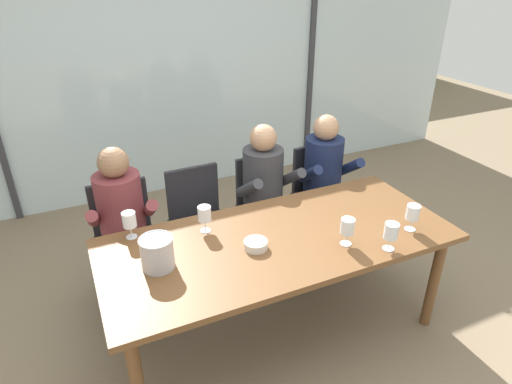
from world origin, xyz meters
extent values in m
plane|color=#847056|center=(0.00, 1.00, 0.00)|extent=(14.00, 14.00, 0.00)
cube|color=silver|center=(0.00, 2.48, 1.30)|extent=(7.39, 0.03, 2.60)
cube|color=#38383D|center=(1.66, 2.46, 1.30)|extent=(0.06, 0.06, 2.60)
cube|color=#477A38|center=(0.00, 6.48, 0.98)|extent=(13.39, 2.40, 1.96)
cube|color=brown|center=(0.00, 0.00, 0.76)|extent=(2.19, 0.95, 0.04)
cylinder|color=brown|center=(0.99, -0.37, 0.37)|extent=(0.07, 0.07, 0.74)
cylinder|color=brown|center=(-0.99, 0.37, 0.37)|extent=(0.07, 0.07, 0.74)
cylinder|color=brown|center=(0.99, 0.37, 0.37)|extent=(0.07, 0.07, 0.74)
cube|color=#232328|center=(-0.83, 0.77, 0.46)|extent=(0.45, 0.45, 0.03)
cube|color=#232328|center=(-0.82, 0.97, 0.68)|extent=(0.42, 0.05, 0.42)
cylinder|color=#232328|center=(-1.02, 0.58, 0.22)|extent=(0.04, 0.04, 0.44)
cylinder|color=#232328|center=(-0.64, 0.58, 0.22)|extent=(0.04, 0.04, 0.44)
cylinder|color=#232328|center=(-1.01, 0.96, 0.22)|extent=(0.04, 0.04, 0.44)
cylinder|color=#232328|center=(-0.63, 0.96, 0.22)|extent=(0.04, 0.04, 0.44)
cube|color=#232328|center=(-0.25, 0.79, 0.46)|extent=(0.45, 0.45, 0.03)
cube|color=#232328|center=(-0.26, 0.99, 0.68)|extent=(0.42, 0.05, 0.42)
cylinder|color=#232328|center=(-0.44, 0.59, 0.22)|extent=(0.04, 0.04, 0.44)
cylinder|color=#232328|center=(-0.06, 0.60, 0.22)|extent=(0.04, 0.04, 0.44)
cylinder|color=#232328|center=(-0.45, 0.97, 0.22)|extent=(0.04, 0.04, 0.44)
cylinder|color=#232328|center=(-0.07, 0.98, 0.22)|extent=(0.04, 0.04, 0.44)
cube|color=#232328|center=(0.31, 0.77, 0.46)|extent=(0.45, 0.45, 0.03)
cube|color=#232328|center=(0.32, 0.97, 0.68)|extent=(0.42, 0.05, 0.42)
cylinder|color=#232328|center=(0.12, 0.59, 0.22)|extent=(0.04, 0.04, 0.44)
cylinder|color=#232328|center=(0.50, 0.58, 0.22)|extent=(0.04, 0.04, 0.44)
cylinder|color=#232328|center=(0.13, 0.97, 0.22)|extent=(0.04, 0.04, 0.44)
cylinder|color=#232328|center=(0.51, 0.96, 0.22)|extent=(0.04, 0.04, 0.44)
cube|color=#232328|center=(0.88, 0.81, 0.46)|extent=(0.49, 0.49, 0.03)
cube|color=#232328|center=(0.86, 1.01, 0.68)|extent=(0.42, 0.09, 0.42)
cylinder|color=#232328|center=(0.72, 0.60, 0.22)|extent=(0.04, 0.04, 0.44)
cylinder|color=#232328|center=(1.09, 0.65, 0.22)|extent=(0.04, 0.04, 0.44)
cylinder|color=#232328|center=(0.67, 0.98, 0.22)|extent=(0.04, 0.04, 0.44)
cylinder|color=#232328|center=(1.05, 1.02, 0.22)|extent=(0.04, 0.04, 0.44)
cylinder|color=brown|center=(-0.83, 0.82, 0.75)|extent=(0.34, 0.34, 0.52)
sphere|color=#936B4C|center=(-0.83, 0.82, 1.10)|extent=(0.21, 0.21, 0.21)
cube|color=#47423D|center=(-0.93, 0.63, 0.49)|extent=(0.15, 0.41, 0.13)
cube|color=#47423D|center=(-0.75, 0.62, 0.49)|extent=(0.15, 0.41, 0.13)
cylinder|color=#47423D|center=(-0.94, 0.43, 0.23)|extent=(0.10, 0.10, 0.47)
cylinder|color=#47423D|center=(-0.76, 0.42, 0.23)|extent=(0.10, 0.10, 0.47)
cylinder|color=brown|center=(-1.03, 0.71, 0.78)|extent=(0.10, 0.33, 0.26)
cylinder|color=brown|center=(-0.65, 0.69, 0.78)|extent=(0.10, 0.33, 0.26)
cylinder|color=#38383D|center=(0.28, 0.82, 0.75)|extent=(0.35, 0.35, 0.52)
sphere|color=tan|center=(0.28, 0.82, 1.10)|extent=(0.21, 0.21, 0.21)
cube|color=#47423D|center=(0.21, 0.62, 0.49)|extent=(0.16, 0.41, 0.13)
cube|color=#47423D|center=(0.38, 0.63, 0.49)|extent=(0.16, 0.41, 0.13)
cylinder|color=#47423D|center=(0.22, 0.42, 0.23)|extent=(0.10, 0.10, 0.47)
cylinder|color=#47423D|center=(0.40, 0.43, 0.23)|extent=(0.10, 0.10, 0.47)
cylinder|color=#38383D|center=(0.10, 0.69, 0.78)|extent=(0.11, 0.33, 0.26)
cylinder|color=#38383D|center=(0.48, 0.72, 0.78)|extent=(0.11, 0.33, 0.26)
cylinder|color=#192347|center=(0.84, 0.82, 0.75)|extent=(0.34, 0.34, 0.52)
sphere|color=tan|center=(0.84, 0.82, 1.10)|extent=(0.21, 0.21, 0.21)
cube|color=#47423D|center=(0.74, 0.63, 0.49)|extent=(0.16, 0.41, 0.13)
cube|color=#47423D|center=(0.92, 0.62, 0.49)|extent=(0.16, 0.41, 0.13)
cylinder|color=#47423D|center=(0.72, 0.43, 0.23)|extent=(0.10, 0.10, 0.47)
cylinder|color=#47423D|center=(0.90, 0.42, 0.23)|extent=(0.10, 0.10, 0.47)
cylinder|color=#192347|center=(0.64, 0.72, 0.78)|extent=(0.10, 0.33, 0.26)
cylinder|color=#192347|center=(1.02, 0.69, 0.78)|extent=(0.10, 0.33, 0.26)
cylinder|color=#B7B7BC|center=(-0.75, 0.02, 0.87)|extent=(0.18, 0.18, 0.18)
torus|color=silver|center=(-0.75, 0.02, 0.96)|extent=(0.19, 0.19, 0.01)
cylinder|color=silver|center=(-0.18, -0.04, 0.80)|extent=(0.14, 0.14, 0.05)
cylinder|color=silver|center=(0.80, -0.27, 0.78)|extent=(0.07, 0.07, 0.00)
cylinder|color=silver|center=(0.80, -0.27, 0.82)|extent=(0.01, 0.01, 0.07)
cylinder|color=silver|center=(0.80, -0.27, 0.90)|extent=(0.08, 0.08, 0.09)
cylinder|color=#E0D184|center=(0.80, -0.27, 0.88)|extent=(0.07, 0.07, 0.04)
cylinder|color=silver|center=(0.53, -0.38, 0.78)|extent=(0.07, 0.07, 0.00)
cylinder|color=silver|center=(0.53, -0.38, 0.82)|extent=(0.01, 0.01, 0.07)
cylinder|color=silver|center=(0.53, -0.38, 0.90)|extent=(0.08, 0.08, 0.09)
cylinder|color=#E0D184|center=(0.53, -0.38, 0.88)|extent=(0.07, 0.07, 0.04)
cylinder|color=silver|center=(-0.83, 0.38, 0.78)|extent=(0.07, 0.07, 0.00)
cylinder|color=silver|center=(-0.83, 0.38, 0.82)|extent=(0.01, 0.01, 0.07)
cylinder|color=silver|center=(-0.83, 0.38, 0.90)|extent=(0.08, 0.08, 0.09)
cylinder|color=maroon|center=(-0.83, 0.38, 0.88)|extent=(0.07, 0.07, 0.04)
cylinder|color=silver|center=(0.33, -0.23, 0.78)|extent=(0.07, 0.07, 0.00)
cylinder|color=silver|center=(0.33, -0.23, 0.82)|extent=(0.01, 0.01, 0.07)
cylinder|color=silver|center=(0.33, -0.23, 0.90)|extent=(0.08, 0.08, 0.09)
cylinder|color=silver|center=(-0.39, 0.26, 0.78)|extent=(0.07, 0.07, 0.00)
cylinder|color=silver|center=(-0.39, 0.26, 0.82)|extent=(0.01, 0.01, 0.07)
cylinder|color=silver|center=(-0.39, 0.26, 0.90)|extent=(0.08, 0.08, 0.09)
cylinder|color=maroon|center=(-0.39, 0.26, 0.88)|extent=(0.07, 0.07, 0.04)
camera|label=1|loc=(-1.08, -2.00, 2.28)|focal=30.74mm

